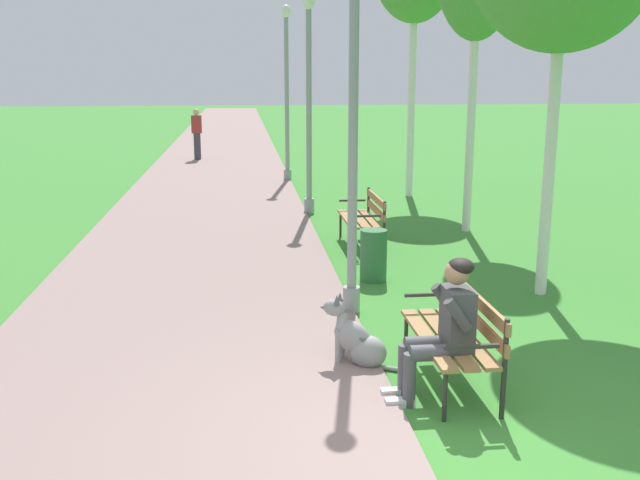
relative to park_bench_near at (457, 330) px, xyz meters
name	(u,v)px	position (x,y,z in m)	size (l,w,h in m)	color
ground_plane	(442,451)	(-0.44, -1.14, -0.51)	(120.00, 120.00, 0.00)	#3D8433
paved_path	(223,144)	(-2.57, 22.86, -0.49)	(3.93, 60.00, 0.04)	gray
park_bench_near	(457,330)	(0.00, 0.00, 0.00)	(0.55, 1.50, 0.85)	olive
park_bench_mid	(365,215)	(0.09, 5.37, 0.00)	(0.55, 1.50, 0.85)	olive
person_seated_on_near_bench	(444,324)	(-0.21, -0.29, 0.17)	(0.74, 0.49, 1.25)	#4C4C51
dog_grey	(358,341)	(-0.81, 0.49, -0.25)	(0.77, 0.48, 0.71)	gray
lamp_post_near	(353,110)	(-0.62, 2.12, 1.83)	(0.24, 0.24, 4.53)	gray
lamp_post_mid	(309,103)	(-0.54, 8.25, 1.67)	(0.24, 0.24, 4.21)	gray
lamp_post_far	(287,92)	(-0.68, 12.73, 1.76)	(0.24, 0.24, 4.39)	gray
litter_bin	(373,255)	(-0.13, 3.38, -0.16)	(0.36, 0.36, 0.70)	#2D6638
pedestrian_distant	(197,134)	(-3.25, 17.55, 0.33)	(0.32, 0.22, 1.65)	#383842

